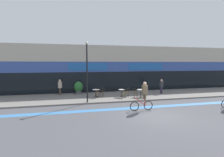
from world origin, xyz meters
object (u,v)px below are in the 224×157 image
cafe_chair_0_near (97,93)px  pedestrian_far_end (60,86)px  bistro_table_0 (96,91)px  cafe_chair_1_side (127,92)px  bistro_table_2 (141,92)px  cafe_chair_2_side (135,92)px  cafe_chair_2_near (143,93)px  cafe_chair_1_near (124,93)px  cyclist_1 (144,94)px  cafe_chair_0_side (102,92)px  pedestrian_near_end (161,85)px  lamp_post (87,68)px  bistro_table_1 (122,92)px  planter_pot (78,87)px

cafe_chair_0_near → pedestrian_far_end: pedestrian_far_end is taller
bistro_table_0 → cafe_chair_1_side: bearing=-11.5°
bistro_table_2 → pedestrian_far_end: (-7.99, 3.23, 0.43)m
cafe_chair_2_side → cafe_chair_2_near: bearing=-37.9°
cafe_chair_1_near → cafe_chair_0_near: bearing=67.5°
cafe_chair_2_side → cafe_chair_0_near: bearing=178.8°
pedestrian_far_end → bistro_table_0: bearing=-17.9°
bistro_table_0 → bistro_table_2: 4.54m
bistro_table_2 → cyclist_1: size_ratio=0.37×
cafe_chair_0_side → pedestrian_near_end: bearing=-173.4°
lamp_post → pedestrian_far_end: bearing=120.2°
bistro_table_1 → cafe_chair_1_side: (0.63, 0.00, -0.02)m
cafe_chair_1_near → cafe_chair_2_side: bearing=-95.1°
cyclist_1 → pedestrian_far_end: size_ratio=1.30×
bistro_table_2 → lamp_post: (-5.48, -1.09, 2.47)m
cafe_chair_0_side → cafe_chair_1_side: 2.60m
cyclist_1 → bistro_table_0: bearing=-62.4°
cyclist_1 → pedestrian_near_end: 7.37m
cafe_chair_0_near → pedestrian_far_end: size_ratio=0.54×
cyclist_1 → pedestrian_far_end: cyclist_1 is taller
cafe_chair_0_near → pedestrian_far_end: (-3.62, 2.65, 0.47)m
bistro_table_1 → bistro_table_2: size_ratio=0.96×
bistro_table_0 → pedestrian_far_end: size_ratio=0.46×
cafe_chair_0_near → cafe_chair_1_near: (2.54, -0.64, 0.00)m
planter_pot → lamp_post: 5.18m
planter_pot → cyclist_1: (4.45, -7.82, 0.40)m
cafe_chair_0_near → cafe_chair_1_side: 3.15m
cafe_chair_0_near → cyclist_1: (2.79, -4.89, 0.61)m
cafe_chair_1_near → planter_pot: bearing=41.3°
cafe_chair_2_side → cyclist_1: size_ratio=0.42×
cafe_chair_1_side → pedestrian_far_end: size_ratio=0.54×
bistro_table_0 → pedestrian_near_end: pedestrian_near_end is taller
cyclist_1 → pedestrian_far_end: (-6.41, 7.54, -0.13)m
cafe_chair_2_side → bistro_table_1: bearing=163.0°
bistro_table_2 → cafe_chair_2_near: 0.63m
cafe_chair_0_side → pedestrian_far_end: 4.73m
cafe_chair_0_side → cafe_chair_1_side: bearing=170.9°
cafe_chair_0_near → lamp_post: 3.22m
bistro_table_0 → lamp_post: 3.56m
cafe_chair_0_side → cafe_chair_0_near: bearing=49.6°
cafe_chair_2_side → planter_pot: bearing=154.6°
cafe_chair_0_side → cafe_chair_1_side: same height
cafe_chair_2_side → pedestrian_near_end: pedestrian_near_end is taller
cafe_chair_0_near → cafe_chair_0_side: (0.63, 0.62, 0.00)m
bistro_table_2 → cafe_chair_2_side: (-0.63, 0.01, -0.05)m
cafe_chair_2_side → planter_pot: (-5.41, 3.50, 0.21)m
lamp_post → cyclist_1: lamp_post is taller
cyclist_1 → pedestrian_far_end: bearing=-48.8°
planter_pot → pedestrian_near_end: pedestrian_near_end is taller
pedestrian_near_end → cafe_chair_2_near: bearing=30.3°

